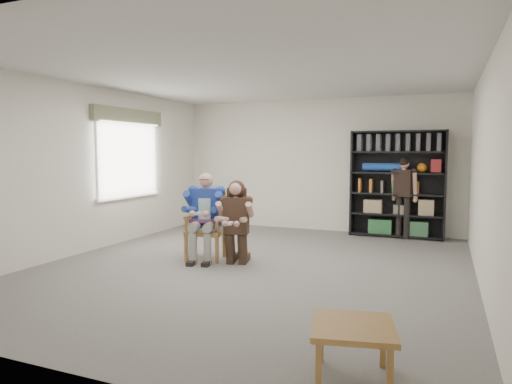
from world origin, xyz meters
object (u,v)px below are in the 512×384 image
at_px(armchair, 206,226).
at_px(side_table, 353,352).
at_px(standing_man, 403,198).
at_px(kneeling_woman, 236,223).
at_px(seated_man, 205,216).
at_px(bookshelf, 397,184).

height_order(armchair, side_table, armchair).
bearing_deg(armchair, standing_man, 35.23).
bearing_deg(side_table, armchair, 134.22).
relative_size(armchair, kneeling_woman, 0.84).
xyz_separation_m(seated_man, bookshelf, (2.57, 3.12, 0.37)).
height_order(bookshelf, side_table, bookshelf).
bearing_deg(armchair, seated_man, -102.85).
relative_size(standing_man, side_table, 2.61).
distance_m(seated_man, kneeling_woman, 0.60).
xyz_separation_m(kneeling_woman, bookshelf, (1.99, 3.24, 0.42)).
bearing_deg(standing_man, armchair, -111.94).
bearing_deg(standing_man, seated_man, -111.94).
xyz_separation_m(armchair, side_table, (2.84, -2.91, -0.32)).
bearing_deg(seated_man, armchair, 77.15).
xyz_separation_m(seated_man, standing_man, (2.70, 3.01, 0.10)).
relative_size(seated_man, kneeling_woman, 1.09).
distance_m(armchair, bookshelf, 4.08).
distance_m(armchair, kneeling_woman, 0.60).
xyz_separation_m(armchair, standing_man, (2.70, 3.01, 0.26)).
height_order(bookshelf, standing_man, bookshelf).
bearing_deg(seated_man, side_table, -58.63).
bearing_deg(kneeling_woman, side_table, -63.93).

